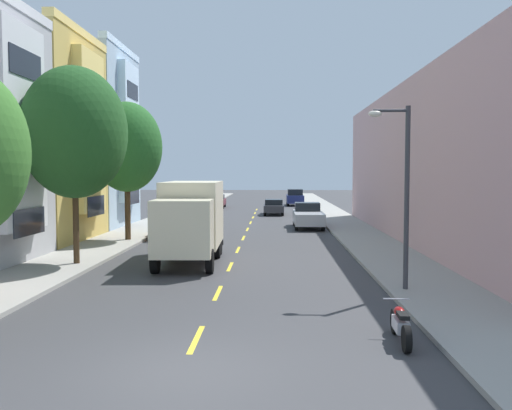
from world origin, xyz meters
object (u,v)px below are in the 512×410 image
Objects in this scene: street_tree_third at (127,147)px; parked_hatchback_orange at (171,225)px; parked_motorcycle at (400,325)px; parked_sedan_burgundy at (217,201)px; parked_hatchback_champagne at (196,212)px; street_tree_second at (74,133)px; parked_pickup_silver at (308,216)px; moving_charcoal_sedan at (274,207)px; street_lamp at (402,182)px; delivery_box_truck at (191,217)px; parked_suv_navy at (295,197)px.

street_tree_third is 1.92× the size of parked_hatchback_orange.
parked_sedan_burgundy is at bearing 100.92° from parked_motorcycle.
parked_sedan_burgundy is 17.15m from parked_hatchback_champagne.
parked_hatchback_orange reaches higher than parked_sedan_burgundy.
street_tree_second reaches higher than street_tree_third.
parked_hatchback_orange is 10.47m from parked_hatchback_champagne.
parked_pickup_silver reaches higher than parked_hatchback_orange.
parked_hatchback_champagne is (-0.00, 10.47, 0.00)m from parked_hatchback_orange.
moving_charcoal_sedan is at bearing 71.15° from parked_hatchback_orange.
street_tree_third reaches higher than parked_sedan_burgundy.
street_lamp is 0.83× the size of delivery_box_truck.
parked_hatchback_champagne is at bearing 97.52° from delivery_box_truck.
parked_sedan_burgundy is at bearing 90.40° from parked_hatchback_champagne.
parked_suv_navy is 1.07× the size of moving_charcoal_sedan.
street_lamp is 6.27m from parked_motorcycle.
street_tree_third is 21.79m from parked_motorcycle.
parked_motorcycle is at bearing -89.48° from parked_suv_navy.
parked_suv_navy is 52.37m from parked_motorcycle.
parked_hatchback_champagne is at bearing 90.02° from parked_hatchback_orange.
parked_motorcycle is (0.48, -52.37, -0.58)m from parked_suv_navy.
parked_suv_navy is at bearing 75.88° from street_tree_second.
delivery_box_truck is at bearing 141.71° from street_lamp.
street_lamp reaches higher than delivery_box_truck.
delivery_box_truck is (4.59, 1.42, -3.60)m from street_tree_second.
parked_hatchback_champagne is (2.04, 12.65, -4.56)m from street_tree_third.
street_tree_second is 2.02× the size of parked_hatchback_champagne.
street_tree_third is (0.00, 8.12, -0.24)m from street_tree_second.
street_lamp is 1.23× the size of parked_suv_navy.
street_tree_second reaches higher than parked_motorcycle.
street_lamp is 1.47× the size of parked_hatchback_orange.
street_tree_third is 22.29m from moving_charcoal_sedan.
street_tree_third reaches higher than parked_hatchback_champagne.
parked_hatchback_champagne is 32.04m from parked_motorcycle.
parked_suv_navy is at bearing 74.96° from parked_hatchback_orange.
parked_hatchback_orange is 19.07m from moving_charcoal_sedan.
moving_charcoal_sedan is (-2.47, -14.08, -0.24)m from parked_suv_navy.
street_tree_second reaches higher than parked_pickup_silver.
parked_pickup_silver is at bearing 91.15° from parked_motorcycle.
parked_suv_navy is at bearing 27.23° from parked_sedan_burgundy.
street_lamp is at bearing -55.52° from parked_hatchback_orange.
street_tree_third is 1.45× the size of parked_pickup_silver.
street_tree_third is at bearing 121.68° from parked_motorcycle.
street_tree_second is 1.14× the size of delivery_box_truck.
street_tree_third is 3.75× the size of parked_motorcycle.
parked_hatchback_champagne is at bearing -89.60° from parked_sedan_burgundy.
parked_suv_navy is at bearing 92.01° from street_lamp.
street_tree_second reaches higher than street_lamp.
parked_hatchback_orange reaches higher than parked_motorcycle.
parked_hatchback_champagne is 0.76× the size of parked_pickup_silver.
parked_motorcycle is at bearing -73.47° from parked_hatchback_champagne.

